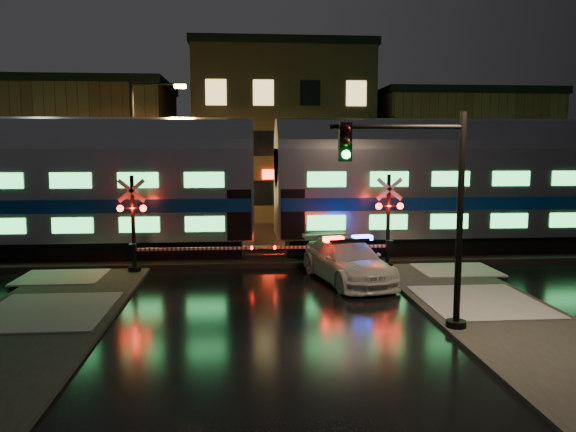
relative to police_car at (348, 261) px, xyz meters
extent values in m
plane|color=black|center=(-3.00, -0.50, -0.76)|extent=(120.00, 120.00, 0.00)
cube|color=black|center=(-3.00, 4.50, -0.64)|extent=(90.00, 4.20, 0.24)
cube|color=#2D2D2D|center=(-9.50, -6.50, -0.70)|extent=(4.00, 20.00, 0.12)
cube|color=#2D2D2D|center=(3.50, -6.50, -0.70)|extent=(4.00, 20.00, 0.12)
cube|color=brown|center=(-16.00, 21.50, 3.74)|extent=(14.00, 10.00, 9.00)
cube|color=brown|center=(-1.00, 22.00, 4.99)|extent=(12.00, 11.00, 11.50)
cube|color=brown|center=(12.00, 21.50, 3.49)|extent=(12.00, 10.00, 8.50)
cube|color=black|center=(10.16, 4.50, -0.12)|extent=(24.00, 2.40, 0.80)
cube|color=#B7BAC1|center=(10.16, 4.50, 2.18)|extent=(25.00, 3.05, 3.80)
cube|color=navy|center=(10.16, 4.50, 1.78)|extent=(24.75, 3.09, 0.55)
cube|color=#43FF6C|center=(10.16, 2.95, 1.03)|extent=(21.00, 0.05, 0.62)
cube|color=#43FF6C|center=(10.16, 2.95, 2.83)|extent=(21.00, 0.05, 0.62)
cylinder|color=#B7BAC1|center=(10.16, 4.50, 3.88)|extent=(25.00, 3.05, 3.05)
imported|color=silver|center=(0.00, 0.00, -0.01)|extent=(3.20, 5.55, 1.51)
cube|color=black|center=(0.00, 0.00, 0.79)|extent=(1.63, 0.74, 0.10)
cube|color=#FF0C05|center=(-0.55, -0.12, 0.83)|extent=(0.75, 0.50, 0.18)
cube|color=#1426FF|center=(0.55, 0.12, 0.83)|extent=(0.75, 0.50, 0.18)
cylinder|color=black|center=(1.98, 1.90, -0.62)|extent=(0.48, 0.48, 0.29)
cylinder|color=black|center=(1.98, 1.90, 1.15)|extent=(0.15, 0.15, 3.83)
sphere|color=#FF0C05|center=(1.55, 1.72, 1.82)|extent=(0.25, 0.25, 0.25)
sphere|color=#FF0C05|center=(2.41, 1.72, 1.82)|extent=(0.25, 0.25, 0.25)
cube|color=white|center=(-0.41, 1.65, 0.24)|extent=(4.79, 0.10, 0.10)
cube|color=black|center=(1.98, 1.65, 0.24)|extent=(0.25, 0.30, 0.45)
cylinder|color=black|center=(-8.01, 1.90, -0.62)|extent=(0.48, 0.48, 0.29)
cylinder|color=black|center=(-8.01, 1.90, 1.15)|extent=(0.15, 0.15, 3.83)
sphere|color=#FF0C05|center=(-8.44, 1.72, 1.82)|extent=(0.25, 0.25, 0.25)
sphere|color=#FF0C05|center=(-7.58, 1.72, 1.82)|extent=(0.25, 0.25, 0.25)
cube|color=white|center=(-5.62, 1.65, 0.24)|extent=(4.78, 0.10, 0.10)
cube|color=black|center=(-8.01, 1.65, 0.24)|extent=(0.25, 0.30, 0.45)
cylinder|color=black|center=(1.82, -5.83, -0.62)|extent=(0.54, 0.54, 0.29)
cylinder|color=black|center=(1.82, -5.83, 2.12)|extent=(0.17, 0.17, 5.77)
cylinder|color=black|center=(0.09, -5.83, 4.62)|extent=(3.46, 0.12, 0.12)
cube|color=black|center=(-1.25, -5.98, 4.23)|extent=(0.31, 0.27, 0.96)
sphere|color=#0CFF3F|center=(-1.25, -6.14, 3.93)|extent=(0.21, 0.21, 0.21)
cylinder|color=black|center=(-9.15, 8.50, 3.33)|extent=(0.20, 0.20, 8.19)
cylinder|color=black|center=(-7.92, 8.50, 7.22)|extent=(2.46, 0.12, 0.12)
cube|color=#FFA426|center=(-6.80, 8.50, 7.12)|extent=(0.56, 0.29, 0.18)
camera|label=1|loc=(-3.83, -19.88, 4.06)|focal=35.00mm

